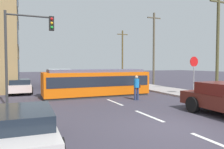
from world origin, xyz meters
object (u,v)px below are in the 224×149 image
object	(u,v)px
pedestrian_crossing	(137,86)
stop_sign	(194,68)
traffic_light_mast	(25,41)
utility_pole_far	(122,54)
city_bus	(60,77)
utility_pole_near	(218,42)
utility_pole_mid	(154,48)
streetcar_tram	(96,82)
parked_sedan_near	(22,128)
parked_sedan_mid	(20,86)

from	to	relation	value
pedestrian_crossing	stop_sign	bearing A→B (deg)	-2.54
traffic_light_mast	stop_sign	bearing A→B (deg)	-3.75
traffic_light_mast	utility_pole_far	bearing A→B (deg)	50.26
city_bus	pedestrian_crossing	bearing A→B (deg)	-74.44
utility_pole_near	stop_sign	bearing A→B (deg)	-175.87
utility_pole_near	utility_pole_mid	world-z (taller)	utility_pole_mid
utility_pole_near	utility_pole_far	world-z (taller)	utility_pole_near
traffic_light_mast	utility_pole_near	xyz separation A→B (m)	(14.39, -0.58, 0.44)
streetcar_tram	pedestrian_crossing	distance (m)	3.53
pedestrian_crossing	parked_sedan_near	world-z (taller)	pedestrian_crossing
stop_sign	city_bus	bearing A→B (deg)	124.28
streetcar_tram	parked_sedan_near	world-z (taller)	streetcar_tram
parked_sedan_mid	traffic_light_mast	bearing A→B (deg)	-86.63
city_bus	stop_sign	bearing A→B (deg)	-55.72
parked_sedan_near	utility_pole_far	world-z (taller)	utility_pole_far
traffic_light_mast	utility_pole_far	distance (m)	22.77
pedestrian_crossing	parked_sedan_near	size ratio (longest dim) A/B	0.39
parked_sedan_mid	utility_pole_mid	xyz separation A→B (m)	(14.72, 2.07, 3.83)
utility_pole_mid	stop_sign	bearing A→B (deg)	-105.55
utility_pole_mid	city_bus	bearing A→B (deg)	166.38
utility_pole_near	utility_pole_mid	distance (m)	9.03
pedestrian_crossing	utility_pole_far	distance (m)	19.84
pedestrian_crossing	parked_sedan_near	distance (m)	9.62
parked_sedan_mid	utility_pole_mid	world-z (taller)	utility_pole_mid
city_bus	parked_sedan_mid	bearing A→B (deg)	-131.65
stop_sign	pedestrian_crossing	bearing A→B (deg)	177.46
city_bus	utility_pole_near	xyz separation A→B (m)	(10.64, -11.60, 3.12)
parked_sedan_near	traffic_light_mast	world-z (taller)	traffic_light_mast
pedestrian_crossing	utility_pole_near	size ratio (longest dim) A/B	0.21
pedestrian_crossing	utility_pole_mid	world-z (taller)	utility_pole_mid
parked_sedan_mid	stop_sign	distance (m)	14.19
pedestrian_crossing	traffic_light_mast	world-z (taller)	traffic_light_mast
utility_pole_far	parked_sedan_mid	bearing A→B (deg)	-143.29
parked_sedan_near	stop_sign	bearing A→B (deg)	26.98
traffic_light_mast	city_bus	bearing A→B (deg)	71.21
streetcar_tram	utility_pole_near	xyz separation A→B (m)	(9.32, -3.00, 3.15)
traffic_light_mast	utility_pole_near	world-z (taller)	utility_pole_near
parked_sedan_near	utility_pole_mid	xyz separation A→B (m)	(14.60, 15.35, 3.83)
utility_pole_mid	utility_pole_far	bearing A→B (deg)	88.68
utility_pole_near	pedestrian_crossing	bearing A→B (deg)	179.81
city_bus	traffic_light_mast	world-z (taller)	traffic_light_mast
streetcar_tram	city_bus	size ratio (longest dim) A/B	1.45
traffic_light_mast	utility_pole_far	size ratio (longest dim) A/B	0.70
pedestrian_crossing	utility_pole_mid	bearing A→B (deg)	50.68
streetcar_tram	utility_pole_mid	world-z (taller)	utility_pole_mid
streetcar_tram	traffic_light_mast	distance (m)	6.24
utility_pole_near	utility_pole_far	bearing A→B (deg)	89.48
parked_sedan_near	pedestrian_crossing	bearing A→B (deg)	41.27
pedestrian_crossing	parked_sedan_mid	distance (m)	10.11
traffic_light_mast	utility_pole_mid	bearing A→B (deg)	30.49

